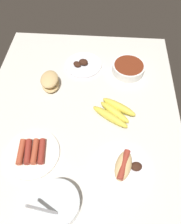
# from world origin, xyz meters

# --- Properties ---
(ground_plane) EXTENTS (1.20, 0.90, 0.03)m
(ground_plane) POSITION_xyz_m (0.00, 0.00, -0.01)
(ground_plane) COLOR silver
(bowl_coleslaw) EXTENTS (0.16, 0.16, 0.15)m
(bowl_coleslaw) POSITION_xyz_m (0.36, -0.04, 0.03)
(bowl_coleslaw) COLOR silver
(bowl_coleslaw) RESTS_ON ground_plane
(bread_stack) EXTENTS (0.12, 0.10, 0.07)m
(bread_stack) POSITION_xyz_m (-0.18, -0.16, 0.04)
(bread_stack) COLOR #DBB77A
(bread_stack) RESTS_ON ground_plane
(plate_sausages) EXTENTS (0.22, 0.22, 0.03)m
(plate_sausages) POSITION_xyz_m (0.18, -0.17, 0.01)
(plate_sausages) COLOR white
(plate_sausages) RESTS_ON ground_plane
(banana_bunch) EXTENTS (0.18, 0.21, 0.04)m
(banana_bunch) POSITION_xyz_m (-0.04, 0.16, 0.02)
(banana_bunch) COLOR gold
(banana_bunch) RESTS_ON ground_plane
(plate_hotdog_assembled) EXTENTS (0.22, 0.22, 0.06)m
(plate_hotdog_assembled) POSITION_xyz_m (0.21, 0.19, 0.02)
(plate_hotdog_assembled) COLOR white
(plate_hotdog_assembled) RESTS_ON ground_plane
(bowl_chili) EXTENTS (0.17, 0.17, 0.05)m
(bowl_chili) POSITION_xyz_m (-0.31, 0.22, 0.03)
(bowl_chili) COLOR white
(bowl_chili) RESTS_ON ground_plane
(plate_grilled_meat) EXTENTS (0.19, 0.19, 0.04)m
(plate_grilled_meat) POSITION_xyz_m (-0.34, -0.01, 0.01)
(plate_grilled_meat) COLOR white
(plate_grilled_meat) RESTS_ON ground_plane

